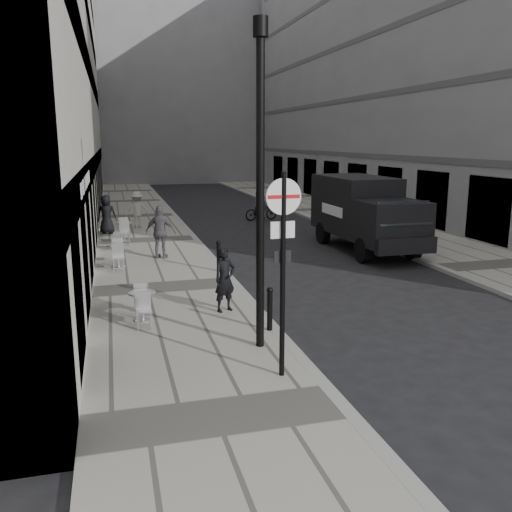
% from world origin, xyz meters
% --- Properties ---
extents(sidewalk, '(4.00, 60.00, 0.12)m').
position_xyz_m(sidewalk, '(-2.00, 18.00, 0.06)').
color(sidewalk, gray).
rests_on(sidewalk, ground).
extents(far_sidewalk, '(4.00, 60.00, 0.12)m').
position_xyz_m(far_sidewalk, '(9.00, 18.00, 0.06)').
color(far_sidewalk, gray).
rests_on(far_sidewalk, ground).
extents(building_left, '(4.00, 45.00, 18.00)m').
position_xyz_m(building_left, '(-6.00, 24.50, 9.00)').
color(building_left, '#B7B2A6').
rests_on(building_left, ground).
extents(building_right, '(6.00, 45.00, 20.00)m').
position_xyz_m(building_right, '(14.00, 24.50, 10.00)').
color(building_right, gray).
rests_on(building_right, ground).
extents(building_far, '(24.00, 16.00, 22.00)m').
position_xyz_m(building_far, '(1.50, 56.00, 11.00)').
color(building_far, gray).
rests_on(building_far, ground).
extents(walking_man, '(0.68, 0.58, 1.58)m').
position_xyz_m(walking_man, '(-0.82, 7.72, 0.91)').
color(walking_man, black).
rests_on(walking_man, sidewalk).
extents(sign_post, '(0.61, 0.10, 3.58)m').
position_xyz_m(sign_post, '(-0.60, 3.85, 2.41)').
color(sign_post, black).
rests_on(sign_post, sidewalk).
extents(lamppost, '(0.28, 0.28, 6.25)m').
position_xyz_m(lamppost, '(-0.60, 5.30, 3.60)').
color(lamppost, black).
rests_on(lamppost, sidewalk).
extents(bollard_near, '(0.12, 0.12, 0.91)m').
position_xyz_m(bollard_near, '(-0.15, 6.13, 0.57)').
color(bollard_near, black).
rests_on(bollard_near, sidewalk).
extents(bollard_far, '(0.12, 0.12, 0.92)m').
position_xyz_m(bollard_far, '(-0.18, 11.80, 0.58)').
color(bollard_far, black).
rests_on(bollard_far, sidewalk).
extents(panel_van, '(2.25, 5.96, 2.80)m').
position_xyz_m(panel_van, '(6.00, 14.26, 1.58)').
color(panel_van, black).
rests_on(panel_van, ground).
extents(cyclist, '(1.93, 0.98, 1.99)m').
position_xyz_m(cyclist, '(4.33, 22.97, 0.78)').
color(cyclist, black).
rests_on(cyclist, ground).
extents(pedestrian_a, '(1.18, 0.87, 1.86)m').
position_xyz_m(pedestrian_a, '(-1.76, 14.20, 1.05)').
color(pedestrian_a, '#535357').
rests_on(pedestrian_a, sidewalk).
extents(pedestrian_b, '(1.18, 0.78, 1.71)m').
position_xyz_m(pedestrian_b, '(-2.21, 21.37, 0.98)').
color(pedestrian_b, '#B6B0A8').
rests_on(pedestrian_b, sidewalk).
extents(pedestrian_c, '(0.93, 0.70, 1.72)m').
position_xyz_m(pedestrian_c, '(-3.60, 19.93, 0.98)').
color(pedestrian_c, black).
rests_on(pedestrian_c, sidewalk).
extents(cafe_table_near, '(0.62, 1.40, 0.80)m').
position_xyz_m(cafe_table_near, '(-2.80, 7.50, 0.52)').
color(cafe_table_near, silver).
rests_on(cafe_table_near, sidewalk).
extents(cafe_table_mid, '(0.69, 1.56, 0.89)m').
position_xyz_m(cafe_table_mid, '(-3.24, 13.15, 0.57)').
color(cafe_table_mid, silver).
rests_on(cafe_table_mid, sidewalk).
extents(cafe_table_far, '(0.71, 1.61, 0.92)m').
position_xyz_m(cafe_table_far, '(-2.92, 17.92, 0.58)').
color(cafe_table_far, '#AEAEB0').
rests_on(cafe_table_far, sidewalk).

